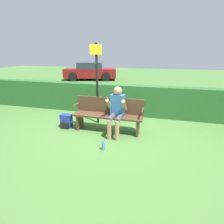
# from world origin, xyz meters

# --- Properties ---
(ground_plane) EXTENTS (40.00, 40.00, 0.00)m
(ground_plane) POSITION_xyz_m (0.00, 0.00, 0.00)
(ground_plane) COLOR #4C7A38
(hedge_back) EXTENTS (12.00, 0.38, 1.05)m
(hedge_back) POSITION_xyz_m (0.00, 1.55, 0.53)
(hedge_back) COLOR #2D662D
(hedge_back) RESTS_ON ground
(park_bench) EXTENTS (1.93, 0.43, 0.93)m
(park_bench) POSITION_xyz_m (0.00, 0.07, 0.49)
(park_bench) COLOR #513823
(park_bench) RESTS_ON ground
(person_seated) EXTENTS (0.50, 0.67, 1.28)m
(person_seated) POSITION_xyz_m (0.27, -0.08, 0.71)
(person_seated) COLOR #336699
(person_seated) RESTS_ON ground
(backpack) EXTENTS (0.32, 0.26, 0.40)m
(backpack) POSITION_xyz_m (-1.26, -0.05, 0.19)
(backpack) COLOR #283893
(backpack) RESTS_ON ground
(water_bottle) EXTENTS (0.08, 0.08, 0.22)m
(water_bottle) POSITION_xyz_m (0.18, -0.99, 0.10)
(water_bottle) COLOR #4C8CCC
(water_bottle) RESTS_ON ground
(signpost) EXTENTS (0.34, 0.09, 2.37)m
(signpost) POSITION_xyz_m (-0.46, 0.51, 1.34)
(signpost) COLOR black
(signpost) RESTS_ON ground
(parked_car) EXTENTS (4.30, 2.62, 1.35)m
(parked_car) POSITION_xyz_m (-3.95, 8.92, 0.66)
(parked_car) COLOR maroon
(parked_car) RESTS_ON ground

